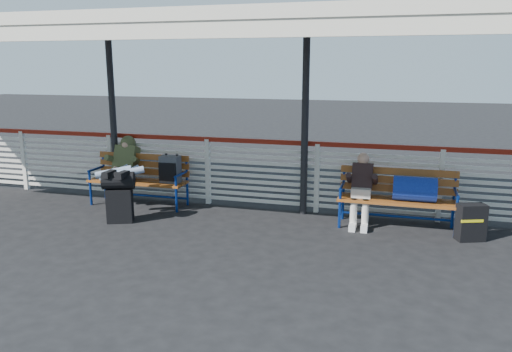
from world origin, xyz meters
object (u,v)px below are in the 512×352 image
(bench_left, at_px, (150,173))
(bench_right, at_px, (407,191))
(suitcase_side, at_px, (471,222))
(companion_person, at_px, (361,189))
(traveler_man, at_px, (122,170))
(luggage_stack, at_px, (119,195))

(bench_left, bearing_deg, bench_right, -1.37)
(bench_left, height_order, suitcase_side, bench_left)
(companion_person, bearing_deg, traveler_man, -176.71)
(traveler_man, bearing_deg, bench_left, 43.23)
(bench_left, relative_size, traveler_man, 1.10)
(bench_right, bearing_deg, companion_person, 179.99)
(bench_left, bearing_deg, traveler_man, -136.77)
(luggage_stack, xyz_separation_m, bench_left, (0.02, 1.03, 0.15))
(luggage_stack, relative_size, bench_right, 0.46)
(bench_right, bearing_deg, traveler_man, -177.18)
(luggage_stack, distance_m, traveler_man, 0.81)
(luggage_stack, relative_size, suitcase_side, 1.53)
(traveler_man, bearing_deg, companion_person, 3.29)
(luggage_stack, bearing_deg, suitcase_side, -14.20)
(traveler_man, height_order, companion_person, traveler_man)
(bench_left, relative_size, companion_person, 1.57)
(bench_right, height_order, companion_person, companion_person)
(luggage_stack, bearing_deg, bench_right, -9.15)
(bench_left, relative_size, bench_right, 1.00)
(traveler_man, bearing_deg, suitcase_side, -0.61)
(luggage_stack, distance_m, suitcase_side, 5.40)
(bench_right, bearing_deg, suitcase_side, -18.16)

